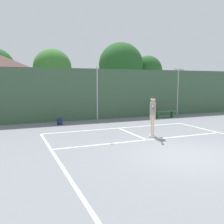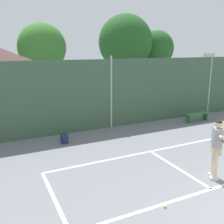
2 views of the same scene
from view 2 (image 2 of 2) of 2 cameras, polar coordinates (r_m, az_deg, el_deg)
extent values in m
cube|color=white|center=(10.08, 8.56, -8.64)|extent=(8.20, 0.10, 0.01)
cube|color=white|center=(8.04, 21.20, -15.69)|extent=(8.20, 0.10, 0.01)
cube|color=white|center=(8.97, 14.19, -11.90)|extent=(0.10, 2.97, 0.01)
cube|color=#38563D|center=(12.54, -0.18, 4.01)|extent=(26.00, 0.05, 3.37)
cylinder|color=#B2B2B7|center=(12.53, -0.18, 4.35)|extent=(0.09, 0.09, 3.52)
cylinder|color=#B2B2B7|center=(16.39, 20.89, 5.72)|extent=(0.09, 0.09, 3.52)
cylinder|color=#9E9EA3|center=(17.94, 20.04, 5.68)|extent=(0.12, 0.12, 3.05)
cube|color=white|center=(17.72, 20.75, 11.15)|extent=(0.90, 0.06, 0.60)
torus|color=#D85919|center=(17.55, 21.33, 10.36)|extent=(0.48, 0.48, 0.02)
cylinder|color=brown|center=(22.41, -14.83, 6.57)|extent=(0.36, 0.36, 2.28)
ellipsoid|color=#38752D|center=(22.24, -15.29, 13.73)|extent=(3.90, 3.51, 3.90)
cylinder|color=brown|center=(25.06, 2.97, 7.67)|extent=(0.36, 0.36, 2.21)
ellipsoid|color=#235623|center=(24.91, 3.07, 15.22)|extent=(5.15, 4.64, 5.15)
cylinder|color=brown|center=(26.93, 9.68, 8.11)|extent=(0.36, 0.36, 2.38)
ellipsoid|color=#235623|center=(26.79, 9.92, 13.82)|extent=(3.50, 3.15, 3.50)
cube|color=silver|center=(8.75, 21.41, -12.84)|extent=(0.28, 0.25, 0.10)
cube|color=silver|center=(8.54, 21.72, -13.56)|extent=(0.28, 0.25, 0.10)
cylinder|color=beige|center=(8.56, 21.69, -10.08)|extent=(0.13, 0.13, 0.82)
cylinder|color=beige|center=(8.34, 22.01, -10.74)|extent=(0.13, 0.13, 0.82)
cube|color=tan|center=(8.28, 22.14, -7.43)|extent=(0.41, 0.43, 0.32)
cube|color=gray|center=(8.16, 22.36, -5.21)|extent=(0.43, 0.46, 0.56)
sphere|color=beige|center=(8.05, 22.63, -2.44)|extent=(0.22, 0.22, 0.22)
sphere|color=black|center=(8.04, 22.64, -2.31)|extent=(0.21, 0.21, 0.21)
cylinder|color=beige|center=(7.95, 22.90, -4.99)|extent=(0.40, 0.50, 0.17)
cylinder|color=beige|center=(8.41, 22.01, -4.27)|extent=(0.37, 0.46, 0.22)
cylinder|color=black|center=(7.79, 23.35, -5.82)|extent=(0.20, 0.26, 0.04)
sphere|color=#CCE033|center=(6.92, 11.74, -19.90)|extent=(0.07, 0.07, 0.07)
cube|color=navy|center=(10.93, -10.58, -5.80)|extent=(0.31, 0.24, 0.40)
cube|color=navy|center=(10.86, -10.26, -6.37)|extent=(0.23, 0.11, 0.18)
torus|color=black|center=(10.86, -10.64, -4.71)|extent=(0.09, 0.03, 0.09)
cube|color=#336B38|center=(14.58, 18.48, -0.25)|extent=(1.60, 0.36, 0.06)
cube|color=#336B38|center=(14.24, 16.67, -1.39)|extent=(0.08, 0.32, 0.45)
cube|color=#336B38|center=(15.05, 20.05, -0.84)|extent=(0.08, 0.32, 0.45)
camera|label=1|loc=(4.83, 153.62, -28.99)|focal=40.22mm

